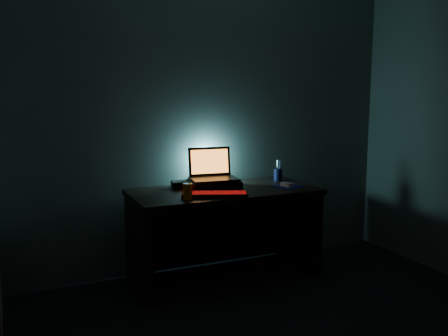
% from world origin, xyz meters
% --- Properties ---
extents(room, '(3.50, 4.00, 2.50)m').
position_xyz_m(room, '(0.00, 0.00, 1.25)').
color(room, black).
rests_on(room, ground).
extents(desk, '(1.50, 0.70, 0.75)m').
position_xyz_m(desk, '(0.00, 1.67, 0.49)').
color(desk, black).
rests_on(desk, ground).
extents(riser, '(0.43, 0.34, 0.06)m').
position_xyz_m(riser, '(-0.04, 1.73, 0.78)').
color(riser, black).
rests_on(riser, desk).
extents(laptop, '(0.41, 0.32, 0.26)m').
position_xyz_m(laptop, '(-0.04, 1.78, 0.87)').
color(laptop, black).
rests_on(laptop, riser).
extents(keyboard, '(0.52, 0.33, 0.03)m').
position_xyz_m(keyboard, '(-0.17, 1.41, 0.76)').
color(keyboard, black).
rests_on(keyboard, desk).
extents(mousepad, '(0.26, 0.25, 0.00)m').
position_xyz_m(mousepad, '(0.52, 1.51, 0.75)').
color(mousepad, '#0A0D4C').
rests_on(mousepad, desk).
extents(mouse, '(0.08, 0.11, 0.03)m').
position_xyz_m(mouse, '(0.52, 1.51, 0.77)').
color(mouse, '#9B9CA1').
rests_on(mouse, mousepad).
extents(pen_cup, '(0.07, 0.07, 0.11)m').
position_xyz_m(pen_cup, '(0.59, 1.78, 0.80)').
color(pen_cup, black).
rests_on(pen_cup, desk).
extents(juice_glass, '(0.08, 0.08, 0.12)m').
position_xyz_m(juice_glass, '(-0.39, 1.40, 0.81)').
color(juice_glass, orange).
rests_on(juice_glass, desk).
extents(router, '(0.18, 0.15, 0.05)m').
position_xyz_m(router, '(-0.29, 1.83, 0.78)').
color(router, black).
rests_on(router, desk).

